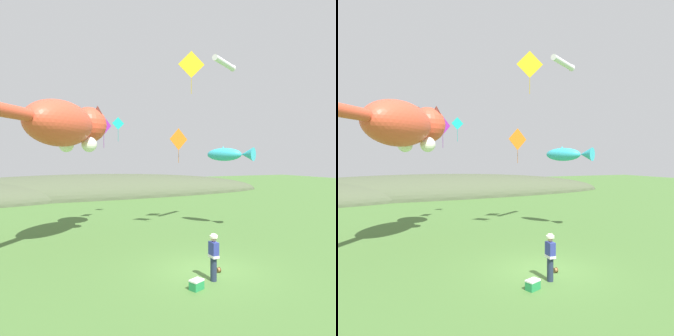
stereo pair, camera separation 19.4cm
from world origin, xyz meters
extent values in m
plane|color=#477033|center=(0.00, 0.00, 0.00)|extent=(120.00, 120.00, 0.00)
ellipsoid|color=#4C563D|center=(0.00, 29.23, 0.00)|extent=(50.72, 11.13, 5.32)
cylinder|color=#232D47|center=(-0.32, -0.99, 0.44)|extent=(0.24, 0.24, 0.88)
cube|color=navy|center=(-0.32, -0.99, 1.18)|extent=(0.24, 0.40, 0.60)
cube|color=white|center=(-0.32, -0.99, 0.94)|extent=(0.26, 0.42, 0.10)
sphere|color=tan|center=(-0.32, -0.99, 1.59)|extent=(0.20, 0.20, 0.20)
cylinder|color=silver|center=(-0.32, -0.99, 1.68)|extent=(0.30, 0.30, 0.09)
cylinder|color=silver|center=(-0.32, -0.99, 1.74)|extent=(0.20, 0.20, 0.07)
cylinder|color=olive|center=(0.34, -0.29, 0.11)|extent=(0.12, 0.16, 0.16)
cylinder|color=brown|center=(0.28, -0.29, 0.11)|extent=(0.02, 0.21, 0.21)
cylinder|color=brown|center=(0.40, -0.29, 0.11)|extent=(0.02, 0.21, 0.21)
cube|color=#268C4C|center=(-1.30, -1.45, 0.15)|extent=(0.56, 0.47, 0.30)
cube|color=white|center=(-1.30, -1.45, 0.33)|extent=(0.58, 0.48, 0.06)
ellipsoid|color=#E04C33|center=(-5.05, 6.63, 6.45)|extent=(5.25, 5.67, 2.43)
ellipsoid|color=white|center=(-4.90, 6.82, 6.01)|extent=(3.20, 3.52, 1.34)
sphere|color=#E04C33|center=(-3.11, 9.12, 6.69)|extent=(2.19, 2.19, 2.19)
cone|color=#4E1A11|center=(-3.58, 9.49, 7.49)|extent=(1.09, 1.09, 0.73)
cone|color=#4E1A11|center=(-2.63, 8.75, 7.49)|extent=(1.09, 1.09, 0.73)
sphere|color=white|center=(-4.53, 8.49, 5.42)|extent=(0.88, 0.88, 0.88)
sphere|color=white|center=(-3.37, 7.59, 5.42)|extent=(0.88, 0.88, 0.88)
cylinder|color=#E04C33|center=(-7.45, 3.56, 6.57)|extent=(2.11, 2.47, 0.58)
ellipsoid|color=#33B2CC|center=(5.39, 6.97, 4.87)|extent=(2.05, 2.58, 0.86)
cone|color=#33B2CC|center=(6.22, 5.57, 4.87)|extent=(1.15, 1.12, 0.86)
cone|color=#33B2CC|center=(5.35, 7.03, 5.24)|extent=(0.55, 0.55, 0.40)
sphere|color=black|center=(5.23, 7.81, 4.95)|extent=(0.20, 0.20, 0.20)
cylinder|color=white|center=(4.81, 6.12, 10.61)|extent=(2.55, 1.85, 0.36)
torus|color=white|center=(5.98, 6.90, 10.61)|extent=(0.29, 0.40, 0.44)
cube|color=yellow|center=(1.92, 5.09, 9.93)|extent=(1.45, 0.48, 1.51)
cylinder|color=black|center=(1.92, 5.10, 9.93)|extent=(0.97, 0.33, 0.02)
cube|color=#A98511|center=(1.92, 5.09, 8.72)|extent=(0.03, 0.02, 0.90)
cube|color=purple|center=(-1.82, 10.70, 6.86)|extent=(1.16, 0.54, 1.27)
cylinder|color=black|center=(-1.82, 10.71, 6.86)|extent=(0.78, 0.37, 0.02)
cube|color=#6B1A7C|center=(-1.82, 10.70, 5.77)|extent=(0.03, 0.02, 0.90)
cube|color=orange|center=(3.21, 9.43, 5.96)|extent=(1.52, 0.32, 1.54)
cylinder|color=black|center=(3.21, 9.44, 5.96)|extent=(1.02, 0.22, 0.02)
cube|color=#A95011|center=(3.21, 9.43, 4.74)|extent=(0.03, 0.01, 0.90)
cube|color=#19BFBF|center=(-0.21, 12.96, 7.28)|extent=(0.96, 0.11, 0.96)
cylinder|color=black|center=(-0.21, 12.98, 7.28)|extent=(0.64, 0.08, 0.02)
cube|color=#118585|center=(-0.21, 12.96, 6.35)|extent=(0.03, 0.01, 0.90)
camera|label=1|loc=(-6.80, -11.45, 4.62)|focal=35.00mm
camera|label=2|loc=(-6.62, -11.52, 4.62)|focal=35.00mm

